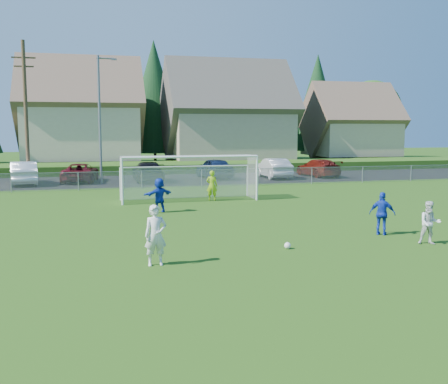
{
  "coord_description": "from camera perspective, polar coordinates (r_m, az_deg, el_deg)",
  "views": [
    {
      "loc": [
        -5.18,
        -12.35,
        3.99
      ],
      "look_at": [
        0.0,
        8.0,
        1.4
      ],
      "focal_mm": 42.0,
      "sensor_mm": 36.0,
      "label": 1
    }
  ],
  "objects": [
    {
      "name": "car_e",
      "position": [
        41.28,
        -1.05,
        2.6
      ],
      "size": [
        2.41,
        4.89,
        1.6
      ],
      "primitive_type": "imported",
      "rotation": [
        0.0,
        0.0,
        3.25
      ],
      "color": "#12203F",
      "rests_on": "ground"
    },
    {
      "name": "car_f",
      "position": [
        41.85,
        5.43,
        2.6
      ],
      "size": [
        1.74,
        4.78,
        1.56
      ],
      "primitive_type": "imported",
      "rotation": [
        0.0,
        0.0,
        3.12
      ],
      "color": "#BCBCBC",
      "rests_on": "ground"
    },
    {
      "name": "car_c",
      "position": [
        40.04,
        -15.38,
        2.04
      ],
      "size": [
        2.84,
        5.16,
        1.37
      ],
      "primitive_type": "imported",
      "rotation": [
        0.0,
        0.0,
        3.02
      ],
      "color": "#540913",
      "rests_on": "ground"
    },
    {
      "name": "player_blue_b",
      "position": [
        24.88,
        -7.06,
        -0.35
      ],
      "size": [
        1.57,
        1.1,
        1.63
      ],
      "primitive_type": "imported",
      "rotation": [
        0.0,
        0.0,
        3.6
      ],
      "color": "#1231AD",
      "rests_on": "ground"
    },
    {
      "name": "player_blue_a",
      "position": [
        20.38,
        16.85,
        -2.26
      ],
      "size": [
        0.98,
        0.9,
        1.61
      ],
      "primitive_type": "imported",
      "rotation": [
        0.0,
        0.0,
        2.46
      ],
      "color": "#1231AD",
      "rests_on": "ground"
    },
    {
      "name": "player_white_b",
      "position": [
        19.28,
        21.49,
        -3.15
      ],
      "size": [
        0.89,
        0.81,
        1.49
      ],
      "primitive_type": "imported",
      "rotation": [
        0.0,
        0.0,
        -0.41
      ],
      "color": "silver",
      "rests_on": "ground"
    },
    {
      "name": "streetlight",
      "position": [
        38.36,
        -13.31,
        8.11
      ],
      "size": [
        1.38,
        0.18,
        9.0
      ],
      "color": "slate",
      "rests_on": "ground"
    },
    {
      "name": "soccer_ball",
      "position": [
        17.52,
        6.93,
        -5.81
      ],
      "size": [
        0.22,
        0.22,
        0.22
      ],
      "primitive_type": "sphere",
      "color": "white",
      "rests_on": "ground"
    },
    {
      "name": "grass_embankment",
      "position": [
        47.76,
        -8.02,
        2.65
      ],
      "size": [
        70.0,
        6.0,
        0.8
      ],
      "primitive_type": "cube",
      "color": "#1E420F",
      "rests_on": "ground"
    },
    {
      "name": "chainlink_fence",
      "position": [
        34.9,
        -5.68,
        1.47
      ],
      "size": [
        52.06,
        0.06,
        1.2
      ],
      "color": "gray",
      "rests_on": "ground"
    },
    {
      "name": "car_g",
      "position": [
        43.67,
        10.21,
        2.61
      ],
      "size": [
        2.35,
        5.04,
        1.42
      ],
      "primitive_type": "imported",
      "rotation": [
        0.0,
        0.0,
        3.22
      ],
      "color": "#62130A",
      "rests_on": "ground"
    },
    {
      "name": "car_d",
      "position": [
        39.43,
        -8.27,
        2.23
      ],
      "size": [
        2.12,
        5.11,
        1.48
      ],
      "primitive_type": "imported",
      "rotation": [
        0.0,
        0.0,
        3.13
      ],
      "color": "black",
      "rests_on": "ground"
    },
    {
      "name": "ground",
      "position": [
        13.97,
        8.23,
        -9.63
      ],
      "size": [
        160.0,
        160.0,
        0.0
      ],
      "primitive_type": "plane",
      "color": "#193D0C",
      "rests_on": "ground"
    },
    {
      "name": "asphalt_lot",
      "position": [
        40.38,
        -6.84,
        1.32
      ],
      "size": [
        60.0,
        60.0,
        0.0
      ],
      "primitive_type": "plane",
      "color": "black",
      "rests_on": "ground"
    },
    {
      "name": "soccer_goal",
      "position": [
        28.96,
        -3.93,
        2.33
      ],
      "size": [
        7.42,
        1.9,
        2.5
      ],
      "color": "white",
      "rests_on": "ground"
    },
    {
      "name": "goalkeeper",
      "position": [
        28.75,
        -1.32,
        0.72
      ],
      "size": [
        0.69,
        0.55,
        1.66
      ],
      "primitive_type": "imported",
      "rotation": [
        0.0,
        0.0,
        2.86
      ],
      "color": "#AADA19",
      "rests_on": "ground"
    },
    {
      "name": "car_b",
      "position": [
        39.48,
        -20.97,
        1.94
      ],
      "size": [
        2.36,
        5.1,
        1.62
      ],
      "primitive_type": "imported",
      "rotation": [
        0.0,
        0.0,
        3.28
      ],
      "color": "white",
      "rests_on": "ground"
    },
    {
      "name": "houses_row",
      "position": [
        55.38,
        -6.94,
        10.44
      ],
      "size": [
        53.9,
        11.45,
        13.27
      ],
      "color": "tan",
      "rests_on": "ground"
    },
    {
      "name": "tree_row",
      "position": [
        61.47,
        -8.57,
        9.67
      ],
      "size": [
        65.98,
        12.36,
        13.8
      ],
      "color": "#382616",
      "rests_on": "ground"
    },
    {
      "name": "utility_pole",
      "position": [
        39.6,
        -20.76,
        8.25
      ],
      "size": [
        1.6,
        0.26,
        10.0
      ],
      "color": "#473321",
      "rests_on": "ground"
    },
    {
      "name": "player_white_a",
      "position": [
        15.33,
        -7.45,
        -4.69
      ],
      "size": [
        0.67,
        0.46,
        1.78
      ],
      "primitive_type": "imported",
      "rotation": [
        0.0,
        0.0,
        0.05
      ],
      "color": "silver",
      "rests_on": "ground"
    }
  ]
}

